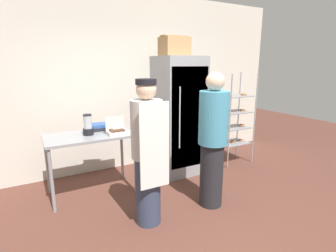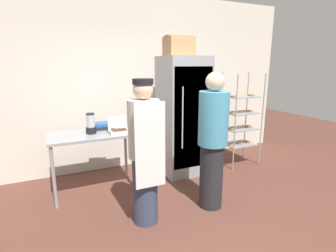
# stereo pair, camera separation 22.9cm
# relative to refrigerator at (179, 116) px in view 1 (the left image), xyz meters

# --- Properties ---
(ground_plane) EXTENTS (14.00, 14.00, 0.00)m
(ground_plane) POSITION_rel_refrigerator_xyz_m (-0.64, -1.46, -0.98)
(ground_plane) COLOR brown
(back_wall) EXTENTS (6.40, 0.12, 3.03)m
(back_wall) POSITION_rel_refrigerator_xyz_m (-0.64, 0.75, 0.53)
(back_wall) COLOR silver
(back_wall) RESTS_ON ground_plane
(refrigerator) EXTENTS (0.72, 0.72, 1.96)m
(refrigerator) POSITION_rel_refrigerator_xyz_m (0.00, 0.00, 0.00)
(refrigerator) COLOR gray
(refrigerator) RESTS_ON ground_plane
(baking_rack) EXTENTS (0.63, 0.45, 1.68)m
(baking_rack) POSITION_rel_refrigerator_xyz_m (1.15, -0.12, -0.16)
(baking_rack) COLOR #93969B
(baking_rack) RESTS_ON ground_plane
(prep_counter) EXTENTS (1.19, 0.67, 0.88)m
(prep_counter) POSITION_rel_refrigerator_xyz_m (-1.51, -0.09, -0.20)
(prep_counter) COLOR gray
(prep_counter) RESTS_ON ground_plane
(donut_box) EXTENTS (0.27, 0.20, 0.24)m
(donut_box) POSITION_rel_refrigerator_xyz_m (-1.17, -0.26, -0.05)
(donut_box) COLOR silver
(donut_box) RESTS_ON prep_counter
(blender_pitcher) EXTENTS (0.14, 0.14, 0.29)m
(blender_pitcher) POSITION_rel_refrigerator_xyz_m (-1.52, -0.10, 0.03)
(blender_pitcher) COLOR black
(blender_pitcher) RESTS_ON prep_counter
(binder_stack) EXTENTS (0.31, 0.24, 0.09)m
(binder_stack) POSITION_rel_refrigerator_xyz_m (-1.33, 0.10, -0.05)
(binder_stack) COLOR #232328
(binder_stack) RESTS_ON prep_counter
(cardboard_storage_box) EXTENTS (0.43, 0.33, 0.31)m
(cardboard_storage_box) POSITION_rel_refrigerator_xyz_m (-0.09, 0.01, 1.13)
(cardboard_storage_box) COLOR #A87F51
(cardboard_storage_box) RESTS_ON refrigerator
(person_baker) EXTENTS (0.36, 0.38, 1.69)m
(person_baker) POSITION_rel_refrigerator_xyz_m (-1.11, -1.16, -0.10)
(person_baker) COLOR #333D56
(person_baker) RESTS_ON ground_plane
(person_customer) EXTENTS (0.37, 0.37, 1.75)m
(person_customer) POSITION_rel_refrigerator_xyz_m (-0.21, -1.18, -0.09)
(person_customer) COLOR #232328
(person_customer) RESTS_ON ground_plane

